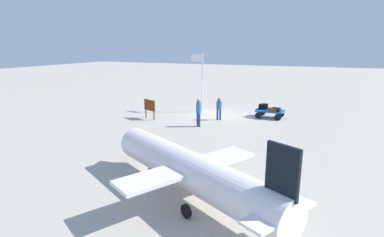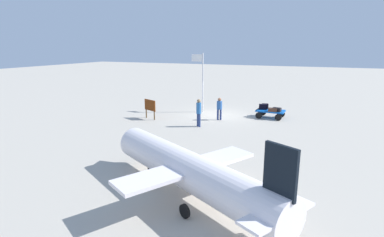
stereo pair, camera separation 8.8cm
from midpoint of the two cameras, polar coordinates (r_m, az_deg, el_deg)
name	(u,v)px [view 1 (the left image)]	position (r m, az deg, el deg)	size (l,w,h in m)	color
ground_plane	(217,115)	(22.89, 4.54, 0.60)	(120.00, 120.00, 0.00)	#B3AA9B
luggage_cart	(270,112)	(22.68, 14.27, 1.22)	(2.02, 1.45, 0.57)	blue
suitcase_tan	(276,109)	(22.27, 15.45, 1.64)	(0.61, 0.44, 0.28)	black
suitcase_dark	(272,110)	(22.19, 14.71, 1.61)	(0.64, 0.43, 0.24)	#492C1F
suitcase_navy	(265,106)	(23.15, 13.37, 2.30)	(0.52, 0.44, 0.35)	black
suitcase_maroon	(263,107)	(22.77, 12.99, 2.17)	(0.64, 0.47, 0.37)	black
worker_lead	(219,107)	(21.30, 4.98, 2.20)	(0.50, 0.50, 1.58)	navy
worker_trailing	(199,111)	(19.42, 1.10, 1.45)	(0.44, 0.44, 1.80)	navy
airplane_near	(185,168)	(10.40, -1.50, -9.23)	(8.28, 5.55, 2.89)	white
flagpole	(201,77)	(23.61, 1.56, 7.80)	(1.00, 0.13, 4.56)	silver
signboard	(150,106)	(21.73, -8.08, 2.27)	(1.11, 0.50, 1.38)	#4C3319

